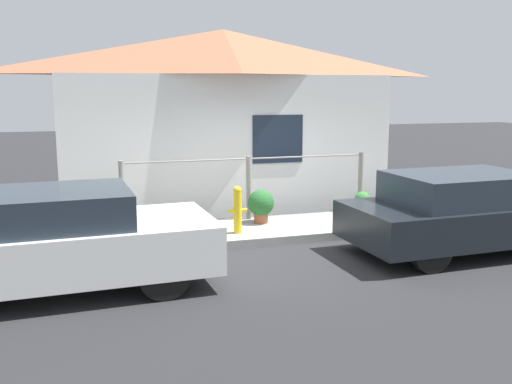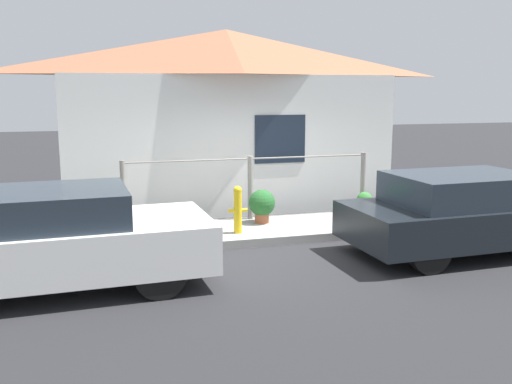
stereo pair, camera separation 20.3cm
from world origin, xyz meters
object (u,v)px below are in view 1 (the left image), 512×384
car_left (50,240)px  car_right (465,212)px  potted_plant_near_hydrant (261,204)px  potted_plant_by_fence (87,217)px  fire_hydrant (238,209)px  potted_plant_corner (362,202)px

car_left → car_right: 6.42m
potted_plant_near_hydrant → potted_plant_by_fence: 3.16m
car_right → fire_hydrant: (-3.39, 1.71, -0.08)m
fire_hydrant → potted_plant_by_fence: 2.67m
fire_hydrant → potted_plant_by_fence: fire_hydrant is taller
car_left → car_right: bearing=-2.3°
car_left → potted_plant_by_fence: (0.50, 2.59, -0.27)m
car_left → potted_plant_by_fence: 2.65m
potted_plant_by_fence → potted_plant_corner: 5.39m
potted_plant_by_fence → potted_plant_corner: size_ratio=1.14×
potted_plant_by_fence → potted_plant_corner: potted_plant_by_fence is taller
car_right → potted_plant_by_fence: (-5.91, 2.59, -0.24)m
car_left → fire_hydrant: bearing=27.3°
car_right → potted_plant_corner: 2.63m
car_right → potted_plant_near_hydrant: car_right is taller
potted_plant_near_hydrant → potted_plant_by_fence: (-3.15, 0.25, -0.08)m
potted_plant_corner → potted_plant_by_fence: bearing=179.7°
fire_hydrant → potted_plant_corner: bearing=16.4°
potted_plant_near_hydrant → potted_plant_by_fence: bearing=175.4°
potted_plant_near_hydrant → potted_plant_corner: 2.26m
car_right → potted_plant_corner: size_ratio=9.21×
car_right → fire_hydrant: 3.80m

